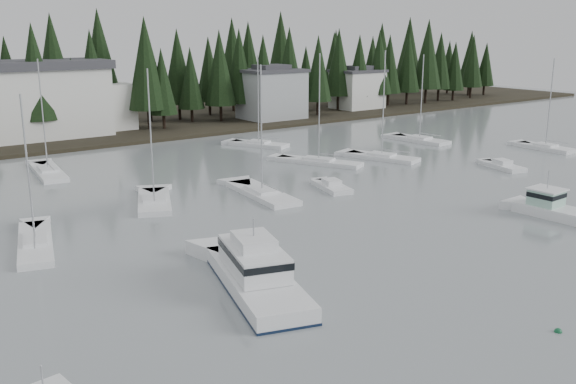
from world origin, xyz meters
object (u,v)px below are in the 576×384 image
object	(u,v)px
sailboat_9	(319,163)
sailboat_7	(382,158)
house_east_a	(272,93)
sailboat_11	(259,145)
runabout_2	(502,167)
sailboat_6	(262,195)
sailboat_4	(419,141)
cabin_cruiser_center	(256,277)
sailboat_1	(48,173)
sailboat_5	(545,149)
sailboat_10	(154,203)
lobster_boat_teal	(558,211)
harbor_inn	(33,100)
runabout_1	(332,188)
house_east_b	(357,88)
sailboat_3	(36,246)

from	to	relation	value
sailboat_9	sailboat_7	bearing A→B (deg)	-132.10
house_east_a	sailboat_7	distance (m)	37.00
house_east_a	sailboat_7	world-z (taller)	sailboat_7
sailboat_11	runabout_2	xyz separation A→B (m)	(14.64, -28.94, 0.06)
sailboat_6	sailboat_4	bearing A→B (deg)	-64.68
cabin_cruiser_center	sailboat_4	distance (m)	57.74
sailboat_1	sailboat_9	bearing A→B (deg)	-109.04
sailboat_6	sailboat_5	bearing A→B (deg)	-86.31
sailboat_6	sailboat_10	world-z (taller)	sailboat_6
lobster_boat_teal	sailboat_4	distance (m)	38.48
harbor_inn	sailboat_10	bearing A→B (deg)	-91.93
sailboat_5	runabout_1	world-z (taller)	sailboat_5
harbor_inn	sailboat_10	world-z (taller)	sailboat_10
sailboat_6	runabout_1	bearing A→B (deg)	-99.35
house_east_b	sailboat_5	size ratio (longest dim) A/B	0.76
house_east_b	sailboat_10	size ratio (longest dim) A/B	0.74
lobster_boat_teal	sailboat_5	distance (m)	34.02
sailboat_1	sailboat_9	size ratio (longest dim) A/B	0.97
runabout_2	house_east_b	bearing A→B (deg)	-9.98
sailboat_4	sailboat_11	size ratio (longest dim) A/B	0.99
sailboat_6	sailboat_11	world-z (taller)	sailboat_6
sailboat_7	sailboat_9	world-z (taller)	sailboat_7
harbor_inn	runabout_2	world-z (taller)	harbor_inn
house_east_a	sailboat_6	xyz separation A→B (m)	(-30.64, -41.62, -4.84)
harbor_inn	sailboat_5	bearing A→B (deg)	-42.49
sailboat_1	cabin_cruiser_center	bearing A→B (deg)	-171.91
house_east_b	sailboat_4	world-z (taller)	sailboat_4
sailboat_11	sailboat_6	bearing A→B (deg)	120.31
sailboat_1	sailboat_4	size ratio (longest dim) A/B	1.03
sailboat_11	sailboat_10	bearing A→B (deg)	101.61
sailboat_4	cabin_cruiser_center	bearing A→B (deg)	118.19
sailboat_11	house_east_a	bearing A→B (deg)	-65.77
house_east_a	sailboat_7	bearing A→B (deg)	-103.41
sailboat_3	sailboat_6	distance (m)	22.18
sailboat_1	sailboat_11	distance (m)	28.74
sailboat_11	cabin_cruiser_center	bearing A→B (deg)	119.44
house_east_a	house_east_b	world-z (taller)	house_east_a
sailboat_7	sailboat_11	size ratio (longest dim) A/B	1.07
house_east_a	runabout_2	world-z (taller)	house_east_a
sailboat_10	sailboat_11	size ratio (longest dim) A/B	1.00
cabin_cruiser_center	sailboat_9	bearing A→B (deg)	-28.21
sailboat_5	sailboat_10	distance (m)	54.64
sailboat_3	runabout_1	distance (m)	29.19
sailboat_1	sailboat_11	bearing A→B (deg)	-81.79
sailboat_6	house_east_a	bearing A→B (deg)	-29.48
sailboat_1	runabout_2	world-z (taller)	sailboat_1
sailboat_10	sailboat_6	bearing A→B (deg)	-85.10
sailboat_1	house_east_b	bearing A→B (deg)	-64.73
sailboat_3	sailboat_9	bearing A→B (deg)	-58.29
house_east_b	lobster_boat_teal	world-z (taller)	house_east_b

